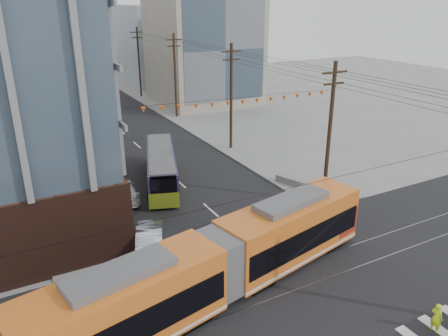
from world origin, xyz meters
The scene contains 11 objects.
ground centered at (0.00, 0.00, 0.00)m, with size 160.00×160.00×0.00m, color slate.
bg_bldg_ne_near centered at (16.00, 48.00, 8.00)m, with size 14.00×14.00×16.00m, color gray.
bg_bldg_ne_far centered at (18.00, 68.00, 7.00)m, with size 16.00×16.00×14.00m, color #8C99A5.
utility_pole_far centered at (8.50, 56.00, 5.50)m, with size 0.30×0.30×11.00m, color black.
streetcar centered at (-4.29, 4.54, 2.02)m, with size 20.97×2.95×4.04m, color orange, non-canonical shape.
city_bus centered at (-1.44, 20.54, 1.53)m, with size 2.34×10.80×3.06m, color #2F2551, non-canonical shape.
parked_car_silver centered at (-5.89, 11.07, 0.77)m, with size 1.64×4.70×1.55m, color #8D97A3.
parked_car_white centered at (-5.38, 19.13, 0.77)m, with size 2.14×5.27×1.53m, color silver.
parked_car_grey centered at (-5.69, 25.22, 0.66)m, with size 2.19×4.75×1.32m, color slate.
pedestrian centered at (3.69, -2.78, 0.79)m, with size 0.58×0.38×1.59m, color #CEFF19.
jersey_barrier centered at (8.30, 14.43, 0.37)m, with size 0.82×3.66×0.73m, color gray.
Camera 1 is at (-13.36, -12.77, 15.11)m, focal length 35.00 mm.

